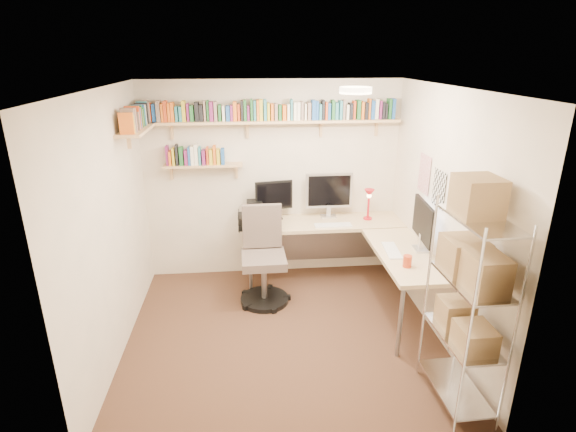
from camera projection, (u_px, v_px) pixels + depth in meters
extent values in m
plane|color=#3F261B|center=(283.00, 333.00, 4.73)|extent=(3.20, 3.20, 0.00)
cube|color=beige|center=(273.00, 181.00, 5.71)|extent=(3.20, 0.04, 2.50)
cube|color=beige|center=(111.00, 229.00, 4.16)|extent=(0.04, 3.00, 2.50)
cube|color=beige|center=(443.00, 217.00, 4.45)|extent=(0.04, 3.00, 2.50)
cube|color=beige|center=(302.00, 305.00, 2.90)|extent=(3.20, 0.04, 2.50)
cube|color=white|center=(282.00, 88.00, 3.88)|extent=(3.20, 3.00, 0.04)
cube|color=white|center=(424.00, 174.00, 4.86)|extent=(0.01, 0.30, 0.42)
cube|color=silver|center=(439.00, 189.00, 4.50)|extent=(0.01, 0.28, 0.38)
cylinder|color=#FFEAC6|center=(356.00, 90.00, 4.14)|extent=(0.30, 0.30, 0.06)
cube|color=#DCB07C|center=(273.00, 121.00, 5.33)|extent=(3.05, 0.25, 0.03)
cube|color=#DCB07C|center=(138.00, 129.00, 4.80)|extent=(0.25, 1.00, 0.03)
cube|color=#DCB07C|center=(203.00, 165.00, 5.45)|extent=(0.95, 0.20, 0.02)
cube|color=#DCB07C|center=(171.00, 128.00, 5.31)|extent=(0.03, 0.20, 0.20)
cube|color=#DCB07C|center=(247.00, 127.00, 5.39)|extent=(0.03, 0.20, 0.20)
cube|color=#DCB07C|center=(321.00, 126.00, 5.47)|extent=(0.03, 0.20, 0.20)
cube|color=#DCB07C|center=(377.00, 125.00, 5.53)|extent=(0.03, 0.20, 0.20)
cube|color=gray|center=(145.00, 111.00, 5.15)|extent=(0.03, 0.14, 0.25)
cube|color=#CF441B|center=(150.00, 112.00, 5.16)|extent=(0.04, 0.12, 0.21)
cube|color=#2054A6|center=(154.00, 113.00, 5.17)|extent=(0.04, 0.12, 0.20)
cube|color=gray|center=(159.00, 111.00, 5.17)|extent=(0.04, 0.15, 0.24)
cube|color=orange|center=(163.00, 113.00, 5.18)|extent=(0.03, 0.14, 0.20)
cube|color=#CF441B|center=(166.00, 111.00, 5.17)|extent=(0.04, 0.13, 0.23)
cube|color=orange|center=(169.00, 112.00, 5.18)|extent=(0.03, 0.14, 0.21)
cube|color=orange|center=(173.00, 112.00, 5.18)|extent=(0.04, 0.12, 0.22)
cube|color=teal|center=(177.00, 114.00, 5.20)|extent=(0.03, 0.13, 0.17)
cube|color=teal|center=(181.00, 114.00, 5.20)|extent=(0.03, 0.13, 0.17)
cube|color=gold|center=(184.00, 111.00, 5.19)|extent=(0.04, 0.12, 0.23)
cube|color=#7C2161|center=(188.00, 112.00, 5.20)|extent=(0.03, 0.12, 0.20)
cube|color=#21642E|center=(192.00, 113.00, 5.21)|extent=(0.04, 0.12, 0.18)
cube|color=black|center=(197.00, 112.00, 5.21)|extent=(0.04, 0.14, 0.22)
cube|color=black|center=(201.00, 113.00, 5.22)|extent=(0.04, 0.14, 0.19)
cube|color=gray|center=(205.00, 111.00, 5.21)|extent=(0.02, 0.12, 0.23)
cube|color=#21642E|center=(208.00, 111.00, 5.22)|extent=(0.03, 0.12, 0.24)
cube|color=#7C2161|center=(211.00, 111.00, 5.22)|extent=(0.04, 0.15, 0.22)
cube|color=gray|center=(216.00, 111.00, 5.23)|extent=(0.04, 0.14, 0.22)
cube|color=#21642E|center=(220.00, 113.00, 5.24)|extent=(0.03, 0.15, 0.19)
cube|color=white|center=(224.00, 113.00, 5.24)|extent=(0.03, 0.13, 0.17)
cube|color=#2054A6|center=(228.00, 113.00, 5.25)|extent=(0.04, 0.15, 0.17)
cube|color=#7C2161|center=(232.00, 113.00, 5.25)|extent=(0.03, 0.14, 0.18)
cube|color=orange|center=(235.00, 111.00, 5.25)|extent=(0.04, 0.14, 0.22)
cube|color=#CF441B|center=(239.00, 112.00, 5.26)|extent=(0.03, 0.12, 0.19)
cube|color=black|center=(242.00, 111.00, 5.25)|extent=(0.02, 0.15, 0.23)
cube|color=#21642E|center=(245.00, 110.00, 5.26)|extent=(0.03, 0.14, 0.24)
cube|color=#7C2161|center=(248.00, 113.00, 5.27)|extent=(0.03, 0.11, 0.17)
cube|color=#21642E|center=(252.00, 110.00, 5.26)|extent=(0.03, 0.15, 0.25)
cube|color=teal|center=(255.00, 110.00, 5.27)|extent=(0.03, 0.11, 0.23)
cube|color=orange|center=(258.00, 110.00, 5.27)|extent=(0.03, 0.14, 0.23)
cube|color=gold|center=(261.00, 110.00, 5.27)|extent=(0.04, 0.13, 0.24)
cube|color=teal|center=(265.00, 110.00, 5.28)|extent=(0.03, 0.12, 0.24)
cube|color=gold|center=(268.00, 112.00, 5.29)|extent=(0.03, 0.13, 0.20)
cube|color=orange|center=(272.00, 112.00, 5.29)|extent=(0.03, 0.14, 0.19)
cube|color=gray|center=(276.00, 112.00, 5.29)|extent=(0.04, 0.12, 0.19)
cube|color=#21642E|center=(280.00, 112.00, 5.30)|extent=(0.03, 0.13, 0.18)
cube|color=orange|center=(284.00, 112.00, 5.31)|extent=(0.04, 0.14, 0.18)
cube|color=white|center=(288.00, 112.00, 5.31)|extent=(0.03, 0.13, 0.18)
cube|color=teal|center=(291.00, 110.00, 5.30)|extent=(0.02, 0.14, 0.24)
cube|color=white|center=(295.00, 111.00, 5.31)|extent=(0.04, 0.13, 0.21)
cube|color=white|center=(298.00, 111.00, 5.32)|extent=(0.04, 0.14, 0.21)
cube|color=gray|center=(302.00, 111.00, 5.32)|extent=(0.03, 0.11, 0.21)
cube|color=white|center=(305.00, 112.00, 5.33)|extent=(0.02, 0.11, 0.19)
cube|color=gray|center=(309.00, 111.00, 5.33)|extent=(0.04, 0.14, 0.20)
cube|color=#2054A6|center=(313.00, 110.00, 5.33)|extent=(0.04, 0.14, 0.23)
cube|color=#2054A6|center=(317.00, 110.00, 5.33)|extent=(0.03, 0.13, 0.22)
cube|color=teal|center=(320.00, 112.00, 5.34)|extent=(0.03, 0.13, 0.18)
cube|color=black|center=(323.00, 110.00, 5.34)|extent=(0.03, 0.15, 0.23)
cube|color=#CF441B|center=(326.00, 111.00, 5.35)|extent=(0.03, 0.14, 0.21)
cube|color=#2054A6|center=(329.00, 111.00, 5.35)|extent=(0.03, 0.13, 0.19)
cube|color=#21642E|center=(333.00, 110.00, 5.35)|extent=(0.04, 0.12, 0.23)
cube|color=teal|center=(336.00, 111.00, 5.36)|extent=(0.04, 0.12, 0.20)
cube|color=teal|center=(340.00, 110.00, 5.36)|extent=(0.03, 0.15, 0.22)
cube|color=gray|center=(343.00, 110.00, 5.36)|extent=(0.03, 0.12, 0.23)
cube|color=white|center=(347.00, 112.00, 5.37)|extent=(0.03, 0.15, 0.17)
cube|color=black|center=(350.00, 111.00, 5.38)|extent=(0.04, 0.15, 0.19)
cube|color=#CF441B|center=(354.00, 110.00, 5.38)|extent=(0.03, 0.11, 0.21)
cube|color=#21642E|center=(358.00, 110.00, 5.38)|extent=(0.04, 0.13, 0.22)
cube|color=orange|center=(362.00, 110.00, 5.39)|extent=(0.03, 0.13, 0.20)
cube|color=black|center=(365.00, 111.00, 5.39)|extent=(0.04, 0.14, 0.20)
cube|color=orange|center=(369.00, 109.00, 5.39)|extent=(0.02, 0.12, 0.24)
cube|color=#2054A6|center=(372.00, 110.00, 5.39)|extent=(0.04, 0.15, 0.22)
cube|color=white|center=(376.00, 109.00, 5.40)|extent=(0.04, 0.12, 0.23)
cube|color=#7C2161|center=(380.00, 110.00, 5.40)|extent=(0.03, 0.13, 0.21)
cube|color=black|center=(382.00, 110.00, 5.41)|extent=(0.03, 0.14, 0.20)
cube|color=black|center=(385.00, 111.00, 5.42)|extent=(0.02, 0.12, 0.18)
cube|color=#21642E|center=(389.00, 109.00, 5.41)|extent=(0.03, 0.14, 0.24)
cube|color=#2054A6|center=(393.00, 109.00, 5.41)|extent=(0.04, 0.13, 0.24)
cube|color=orange|center=(126.00, 124.00, 4.35)|extent=(0.14, 0.03, 0.21)
cube|color=gold|center=(128.00, 124.00, 4.40)|extent=(0.13, 0.03, 0.19)
cube|color=gray|center=(128.00, 121.00, 4.42)|extent=(0.13, 0.04, 0.24)
cube|color=gray|center=(129.00, 120.00, 4.46)|extent=(0.15, 0.03, 0.24)
cube|color=#CF441B|center=(130.00, 120.00, 4.49)|extent=(0.13, 0.03, 0.23)
cube|color=black|center=(131.00, 121.00, 4.53)|extent=(0.12, 0.04, 0.21)
cube|color=gray|center=(132.00, 121.00, 4.57)|extent=(0.15, 0.03, 0.19)
cube|color=#CF441B|center=(133.00, 118.00, 4.60)|extent=(0.15, 0.03, 0.24)
cube|color=#CF441B|center=(134.00, 121.00, 4.65)|extent=(0.11, 0.03, 0.17)
cube|color=#2054A6|center=(135.00, 119.00, 4.68)|extent=(0.13, 0.03, 0.21)
cube|color=#CF441B|center=(135.00, 118.00, 4.72)|extent=(0.12, 0.03, 0.21)
cube|color=#21642E|center=(136.00, 117.00, 4.76)|extent=(0.13, 0.04, 0.23)
cube|color=gray|center=(137.00, 118.00, 4.81)|extent=(0.12, 0.04, 0.18)
cube|color=#21642E|center=(138.00, 117.00, 4.85)|extent=(0.13, 0.03, 0.20)
cube|color=#2054A6|center=(139.00, 115.00, 4.87)|extent=(0.14, 0.03, 0.22)
cube|color=teal|center=(140.00, 117.00, 4.92)|extent=(0.13, 0.03, 0.18)
cube|color=white|center=(141.00, 115.00, 4.96)|extent=(0.12, 0.04, 0.22)
cube|color=black|center=(142.00, 113.00, 5.01)|extent=(0.14, 0.04, 0.23)
cube|color=teal|center=(142.00, 112.00, 5.05)|extent=(0.11, 0.03, 0.24)
cube|color=gray|center=(143.00, 113.00, 5.09)|extent=(0.15, 0.03, 0.23)
cube|color=black|center=(144.00, 113.00, 5.12)|extent=(0.12, 0.04, 0.22)
cube|color=white|center=(145.00, 113.00, 5.16)|extent=(0.12, 0.03, 0.21)
cube|color=#7C2161|center=(167.00, 155.00, 5.37)|extent=(0.03, 0.11, 0.24)
cube|color=orange|center=(171.00, 158.00, 5.39)|extent=(0.03, 0.14, 0.17)
cube|color=gold|center=(174.00, 156.00, 5.38)|extent=(0.03, 0.13, 0.21)
cube|color=black|center=(177.00, 155.00, 5.38)|extent=(0.03, 0.12, 0.25)
cube|color=#21642E|center=(182.00, 156.00, 5.39)|extent=(0.04, 0.13, 0.22)
cube|color=#7C2161|center=(186.00, 157.00, 5.40)|extent=(0.04, 0.12, 0.18)
cube|color=#2054A6|center=(189.00, 156.00, 5.40)|extent=(0.03, 0.14, 0.22)
cube|color=white|center=(193.00, 155.00, 5.40)|extent=(0.04, 0.12, 0.22)
cube|color=white|center=(196.00, 154.00, 5.40)|extent=(0.04, 0.13, 0.25)
cube|color=teal|center=(200.00, 156.00, 5.41)|extent=(0.03, 0.14, 0.21)
cube|color=#7C2161|center=(204.00, 157.00, 5.42)|extent=(0.04, 0.15, 0.17)
cube|color=#CF441B|center=(208.00, 156.00, 5.42)|extent=(0.02, 0.12, 0.21)
cube|color=gold|center=(211.00, 157.00, 5.43)|extent=(0.04, 0.13, 0.18)
cube|color=orange|center=(215.00, 155.00, 5.42)|extent=(0.03, 0.13, 0.22)
cube|color=gold|center=(218.00, 157.00, 5.44)|extent=(0.04, 0.13, 0.18)
cube|color=#2054A6|center=(223.00, 156.00, 5.44)|extent=(0.04, 0.12, 0.19)
cube|color=#CEC086|center=(326.00, 222.00, 5.67)|extent=(2.04, 0.65, 0.04)
cube|color=#CEC086|center=(408.00, 254.00, 4.75)|extent=(0.65, 1.40, 0.04)
cylinder|color=gray|center=(250.00, 263.00, 5.47)|extent=(0.04, 0.04, 0.75)
cylinder|color=gray|center=(250.00, 245.00, 5.97)|extent=(0.04, 0.04, 0.75)
cylinder|color=gray|center=(391.00, 240.00, 6.14)|extent=(0.04, 0.04, 0.75)
cylinder|color=gray|center=(400.00, 322.00, 4.26)|extent=(0.04, 0.04, 0.75)
cylinder|color=gray|center=(455.00, 319.00, 4.31)|extent=(0.04, 0.04, 0.75)
cube|color=gray|center=(321.00, 239.00, 6.05)|extent=(1.94, 0.02, 0.59)
cube|color=silver|center=(329.00, 190.00, 5.66)|extent=(0.59, 0.03, 0.45)
cube|color=black|center=(329.00, 191.00, 5.64)|extent=(0.53, 0.00, 0.39)
cube|color=black|center=(274.00, 195.00, 5.62)|extent=(0.47, 0.03, 0.37)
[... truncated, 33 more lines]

